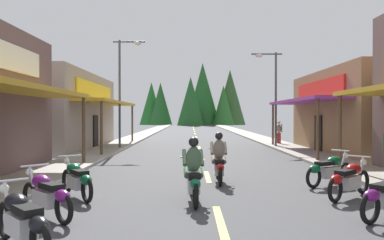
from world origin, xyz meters
TOP-DOWN VIEW (x-y plane):
  - ground at (0.00, 33.70)m, footprint 9.10×97.41m
  - sidewalk_left at (-5.60, 33.70)m, footprint 2.11×97.41m
  - sidewalk_right at (5.60, 33.70)m, footprint 2.11×97.41m
  - centerline_dashes at (0.00, 38.12)m, footprint 0.16×75.64m
  - storefront_left_far at (-11.00, 25.02)m, footprint 10.58×11.80m
  - streetlamp_left at (-4.68, 24.30)m, footprint 1.99×0.30m
  - streetlamp_right at (4.66, 25.25)m, footprint 1.99×0.30m
  - motorcycle_parked_right_2 at (3.41, 10.27)m, footprint 1.66×1.50m
  - motorcycle_parked_right_3 at (3.54, 11.99)m, footprint 1.83×1.28m
  - motorcycle_parked_left_0 at (-3.17, 6.59)m, footprint 1.53×1.63m
  - motorcycle_parked_left_1 at (-3.50, 8.48)m, footprint 1.61×1.56m
  - motorcycle_parked_left_2 at (-3.45, 10.35)m, footprint 1.32×1.80m
  - rider_cruising_lead at (-0.51, 9.89)m, footprint 0.60×2.14m
  - rider_cruising_trailing at (0.31, 12.56)m, footprint 0.60×2.14m
  - pedestrian_browsing at (5.72, 27.65)m, footprint 0.43×0.47m
  - treeline_backdrop at (1.46, 85.18)m, footprint 23.97×12.25m

SIDE VIEW (x-z plane):
  - ground at x=0.00m, z-range -0.10..0.00m
  - centerline_dashes at x=0.00m, z-range 0.00..0.01m
  - sidewalk_left at x=-5.60m, z-range 0.00..0.12m
  - sidewalk_right at x=5.60m, z-range 0.00..0.12m
  - motorcycle_parked_right_2 at x=3.41m, z-range -0.03..1.01m
  - motorcycle_parked_right_3 at x=3.54m, z-range -0.03..1.01m
  - motorcycle_parked_left_0 at x=-3.17m, z-range -0.03..1.01m
  - motorcycle_parked_left_1 at x=-3.50m, z-range -0.03..1.01m
  - motorcycle_parked_left_2 at x=-3.45m, z-range -0.03..1.01m
  - rider_cruising_lead at x=-0.51m, z-range -0.13..1.44m
  - rider_cruising_trailing at x=0.31m, z-range -0.13..1.44m
  - pedestrian_browsing at x=5.72m, z-range 0.14..1.85m
  - storefront_left_far at x=-11.00m, z-range 0.00..4.71m
  - streetlamp_right at x=4.66m, z-range 0.92..7.07m
  - streetlamp_left at x=-4.68m, z-range 0.95..7.70m
  - treeline_backdrop at x=1.46m, z-range -1.10..12.80m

